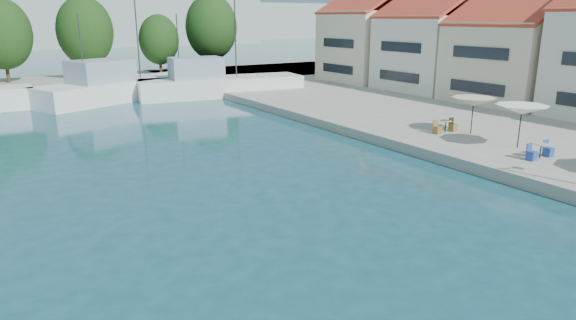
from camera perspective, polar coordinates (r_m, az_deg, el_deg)
quay_right at (r=44.07m, az=24.91°, el=4.77°), size 32.00×92.00×0.60m
quay_far at (r=61.23m, az=-25.97°, el=7.32°), size 90.00×16.00×0.60m
hill_east at (r=181.85m, az=-15.21°, el=14.65°), size 140.00×40.00×12.00m
building_04 at (r=46.87m, az=23.87°, el=11.29°), size 9.00×8.80×9.20m
building_05 at (r=52.46m, az=15.64°, el=12.62°), size 8.40×8.80×9.70m
building_06 at (r=58.91m, az=9.05°, el=13.50°), size 9.00×8.80×10.20m
trawler_03 at (r=51.02m, az=-17.93°, el=7.64°), size 17.75×10.87×10.20m
trawler_04 at (r=51.06m, az=-7.90°, el=8.25°), size 16.47×6.46×10.20m
tree_05 at (r=63.72m, az=-29.19°, el=12.14°), size 6.03×6.03×8.93m
tree_06 at (r=64.39m, az=-21.64°, el=13.17°), size 6.22×6.22×9.21m
tree_07 at (r=66.95m, az=-14.15°, el=12.84°), size 4.88×4.88×7.22m
tree_08 at (r=68.60m, az=-8.52°, el=14.40°), size 6.58×6.58×9.74m
umbrella_white at (r=30.32m, az=24.55°, el=5.11°), size 2.79×2.79×2.36m
umbrella_cream at (r=33.10m, az=19.93°, el=6.12°), size 2.65×2.65×2.22m
cafe_table_02 at (r=28.83m, az=26.23°, el=0.72°), size 1.82×0.70×0.76m
cafe_table_03 at (r=33.16m, az=17.08°, el=3.42°), size 1.82×0.70×0.76m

